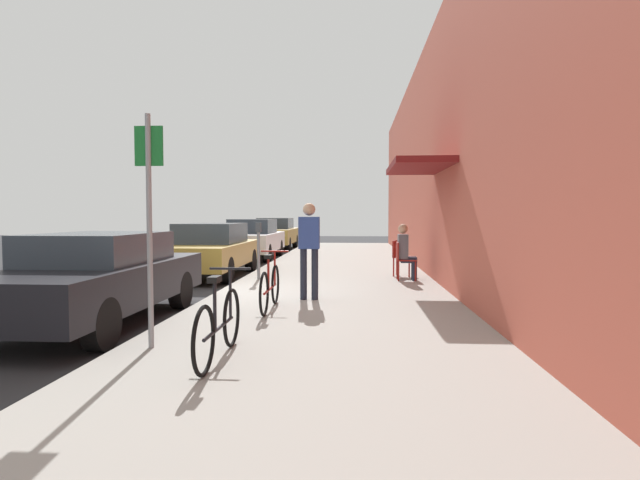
% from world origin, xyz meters
% --- Properties ---
extents(ground_plane, '(60.00, 60.00, 0.00)m').
position_xyz_m(ground_plane, '(0.00, 0.00, 0.00)').
color(ground_plane, '#2D2D30').
extents(sidewalk_slab, '(4.50, 32.00, 0.12)m').
position_xyz_m(sidewalk_slab, '(2.25, 2.00, 0.06)').
color(sidewalk_slab, '#9E9B93').
rests_on(sidewalk_slab, ground_plane).
extents(building_facade, '(1.40, 32.00, 6.09)m').
position_xyz_m(building_facade, '(4.65, 1.99, 3.04)').
color(building_facade, '#BC5442').
rests_on(building_facade, ground_plane).
extents(parked_car_0, '(1.80, 4.40, 1.34)m').
position_xyz_m(parked_car_0, '(-1.10, -2.30, 0.71)').
color(parked_car_0, black).
rests_on(parked_car_0, ground_plane).
extents(parked_car_1, '(1.80, 4.40, 1.40)m').
position_xyz_m(parked_car_1, '(-1.10, 3.55, 0.72)').
color(parked_car_1, '#A58433').
rests_on(parked_car_1, ground_plane).
extents(parked_car_2, '(1.80, 4.40, 1.47)m').
position_xyz_m(parked_car_2, '(-1.10, 8.99, 0.75)').
color(parked_car_2, silver).
rests_on(parked_car_2, ground_plane).
extents(parked_car_3, '(1.80, 4.40, 1.49)m').
position_xyz_m(parked_car_3, '(-1.10, 14.35, 0.76)').
color(parked_car_3, '#A58433').
rests_on(parked_car_3, ground_plane).
extents(parking_meter, '(0.12, 0.10, 1.32)m').
position_xyz_m(parking_meter, '(0.45, 2.14, 0.89)').
color(parking_meter, slate).
rests_on(parking_meter, sidewalk_slab).
extents(street_sign, '(0.32, 0.06, 2.60)m').
position_xyz_m(street_sign, '(0.40, -3.93, 1.64)').
color(street_sign, gray).
rests_on(street_sign, sidewalk_slab).
extents(bicycle_0, '(0.46, 1.71, 0.90)m').
position_xyz_m(bicycle_0, '(1.29, -4.35, 0.48)').
color(bicycle_0, black).
rests_on(bicycle_0, sidewalk_slab).
extents(bicycle_1, '(0.46, 1.71, 0.90)m').
position_xyz_m(bicycle_1, '(1.35, -1.59, 0.48)').
color(bicycle_1, black).
rests_on(bicycle_1, sidewalk_slab).
extents(cafe_chair_0, '(0.44, 0.44, 0.87)m').
position_xyz_m(cafe_chair_0, '(3.78, 2.24, 0.62)').
color(cafe_chair_0, maroon).
rests_on(cafe_chair_0, sidewalk_slab).
extents(seated_patron_0, '(0.43, 0.36, 1.29)m').
position_xyz_m(seated_patron_0, '(3.84, 2.24, 0.82)').
color(seated_patron_0, '#232838').
rests_on(seated_patron_0, sidewalk_slab).
extents(cafe_chair_1, '(0.55, 0.55, 0.87)m').
position_xyz_m(cafe_chair_1, '(3.79, 3.06, 0.62)').
color(cafe_chair_1, maroon).
rests_on(cafe_chair_1, sidewalk_slab).
extents(pedestrian_standing, '(0.36, 0.22, 1.70)m').
position_xyz_m(pedestrian_standing, '(1.88, -0.59, 1.12)').
color(pedestrian_standing, '#232838').
rests_on(pedestrian_standing, sidewalk_slab).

